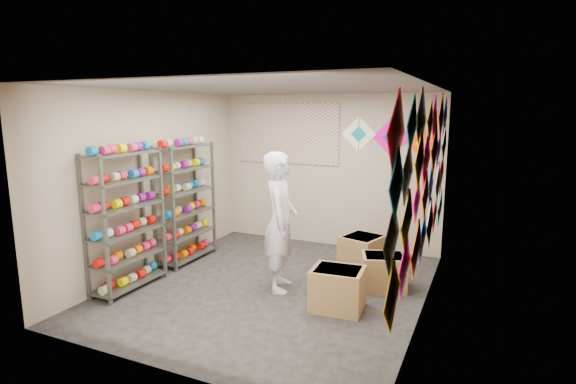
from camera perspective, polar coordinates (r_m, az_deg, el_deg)
The scene contains 12 objects.
ground at distance 6.39m, azimuth -1.97°, elevation -11.92°, with size 4.50×4.50×0.00m, color black.
room_walls at distance 5.97m, azimuth -2.07°, elevation 2.86°, with size 4.50×4.50×4.50m.
shelf_rack_front at distance 6.44m, azimuth -19.89°, elevation -3.50°, with size 0.40×1.10×1.90m, color #4C5147.
shelf_rack_back at distance 7.40m, azimuth -12.89°, elevation -1.39°, with size 0.40×1.10×1.90m, color #4C5147.
string_spools at distance 6.89m, azimuth -16.19°, elevation -1.60°, with size 0.12×2.36×0.12m.
kite_wall_display at distance 5.38m, azimuth 17.09°, elevation 1.51°, with size 0.06×4.35×2.08m.
back_wall_kites at distance 7.72m, azimuth 12.29°, elevation 6.76°, with size 1.60×0.02×0.68m.
poster at distance 8.29m, azimuth -0.15°, elevation 7.44°, with size 2.00×0.01×1.10m, color #7D51B1.
shopkeeper at distance 6.04m, azimuth -0.97°, elevation -3.80°, with size 0.65×0.80×1.89m, color silver.
carton_a at distance 5.67m, azimuth 6.31°, elevation -12.14°, with size 0.62×0.52×0.52m, color olive.
carton_b at distance 6.38m, azimuth 12.03°, elevation -9.91°, with size 0.59×0.48×0.48m, color olive.
carton_c at distance 7.08m, azimuth 9.39°, elevation -7.57°, with size 0.54×0.60×0.52m, color olive.
Camera 1 is at (2.64, -5.30, 2.43)m, focal length 28.00 mm.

